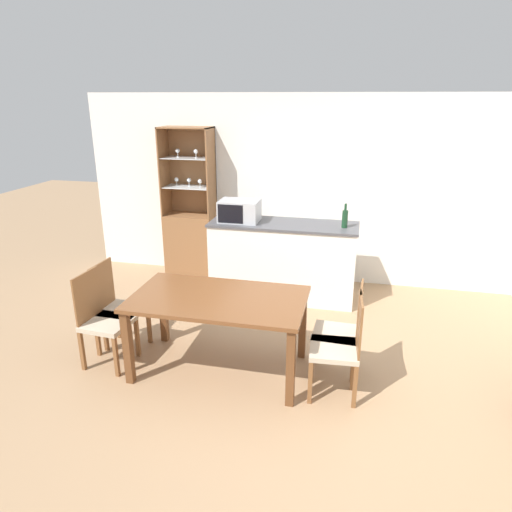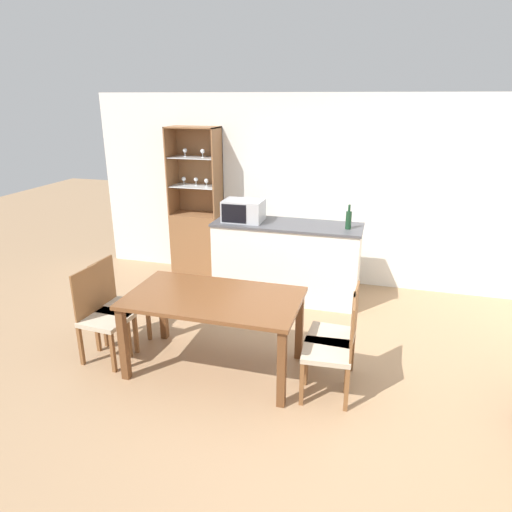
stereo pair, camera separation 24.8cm
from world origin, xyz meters
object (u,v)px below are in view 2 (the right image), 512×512
dining_table (214,306)px  microwave (243,211)px  dining_chair_side_right_far (336,334)px  dining_chair_side_right_near (333,349)px  dining_chair_side_left_far (117,305)px  wine_bottle (349,219)px  dining_chair_side_left_near (102,316)px  display_cabinet (197,233)px

dining_table → microwave: bearing=98.5°
dining_chair_side_right_far → dining_chair_side_right_near: 0.27m
dining_table → dining_chair_side_right_near: size_ratio=1.72×
dining_chair_side_left_far → microwave: size_ratio=1.87×
dining_table → wine_bottle: 2.12m
dining_chair_side_left_near → microwave: microwave is taller
display_cabinet → dining_chair_side_right_far: display_cabinet is taller
dining_chair_side_left_far → dining_chair_side_left_near: 0.27m
dining_chair_side_left_near → microwave: size_ratio=1.87×
dining_chair_side_left_near → dining_chair_side_right_near: (2.26, -0.00, 0.00)m
microwave → wine_bottle: bearing=-0.2°
display_cabinet → wine_bottle: size_ratio=7.16×
dining_chair_side_left_far → dining_chair_side_right_far: bearing=92.8°
dining_chair_side_left_far → display_cabinet: bearing=-176.6°
dining_chair_side_right_far → dining_chair_side_left_near: (-2.26, -0.27, 0.00)m
display_cabinet → dining_chair_side_right_far: size_ratio=2.27×
display_cabinet → dining_chair_side_left_far: bearing=-89.5°
dining_chair_side_left_near → microwave: bearing=160.2°
dining_table → dining_chair_side_left_near: bearing=-173.3°
microwave → display_cabinet: bearing=148.2°
dining_chair_side_right_far → dining_chair_side_left_near: same height
dining_chair_side_left_far → dining_chair_side_left_near: same height
dining_table → display_cabinet: bearing=116.1°
microwave → wine_bottle: 1.32m
dining_chair_side_right_far → dining_chair_side_left_near: bearing=99.2°
dining_chair_side_right_far → wine_bottle: 1.78m
display_cabinet → dining_chair_side_right_far: bearing=-44.1°
display_cabinet → dining_chair_side_left_near: 2.47m
dining_chair_side_right_far → wine_bottle: (-0.08, 1.65, 0.65)m
display_cabinet → dining_chair_side_right_near: bearing=-47.4°
display_cabinet → microwave: 1.15m
display_cabinet → dining_chair_side_right_near: size_ratio=2.27×
display_cabinet → wine_bottle: display_cabinet is taller
dining_table → dining_chair_side_right_near: bearing=-6.7°
dining_chair_side_left_near → dining_chair_side_right_near: bearing=94.3°
dining_chair_side_right_near → display_cabinet: bearing=38.9°
dining_chair_side_left_near → display_cabinet: bearing=-175.2°
dining_chair_side_right_far → wine_bottle: wine_bottle is taller
dining_table → dining_chair_side_left_near: 1.15m
dining_chair_side_left_near → dining_chair_side_right_near: 2.26m
dining_chair_side_right_far → dining_chair_side_left_near: size_ratio=1.00×
dining_table → wine_bottle: (1.05, 1.79, 0.45)m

